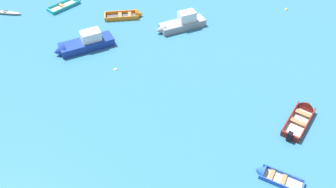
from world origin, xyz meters
TOP-DOWN VIEW (x-y plane):
  - motor_launch_grey_midfield_right at (0.39, 32.00)m, footprint 5.54×3.92m
  - rowboat_blue_outer_right at (7.69, 13.87)m, footprint 3.51×2.31m
  - rowboat_orange_back_row_center at (-5.08, 33.88)m, footprint 4.40×2.14m
  - rowboat_turquoise_back_row_left at (-12.45, 36.30)m, footprint 3.69×4.08m
  - motor_launch_deep_blue_center at (-8.99, 27.58)m, footprint 5.95×4.39m
  - rowboat_maroon_near_camera at (11.11, 19.92)m, footprint 3.39×4.58m
  - kayak_grey_outer_left at (-19.29, 33.40)m, footprint 3.66×0.84m
  - mooring_buoy_outer_edge at (12.39, 36.82)m, footprint 0.37×0.37m
  - mooring_buoy_between_boats_right at (-5.14, 24.56)m, footprint 0.33×0.33m

SIDE VIEW (x-z plane):
  - mooring_buoy_outer_edge at x=12.39m, z-range -0.18..0.18m
  - mooring_buoy_between_boats_right at x=-5.14m, z-range -0.17..0.17m
  - rowboat_blue_outer_right at x=7.69m, z-range -0.35..0.67m
  - kayak_grey_outer_left at x=-19.29m, z-range -0.01..0.34m
  - rowboat_turquoise_back_row_left at x=-12.45m, z-range -0.47..0.82m
  - rowboat_orange_back_row_center at x=-5.08m, z-range -0.41..0.84m
  - rowboat_maroon_near_camera at x=11.11m, z-range -0.42..0.92m
  - motor_launch_grey_midfield_right at x=0.39m, z-range -0.43..1.59m
  - motor_launch_deep_blue_center at x=-8.99m, z-range -0.45..1.61m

